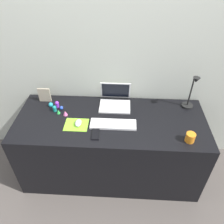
# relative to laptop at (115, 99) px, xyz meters

# --- Properties ---
(ground_plane) EXTENTS (6.00, 6.00, 0.00)m
(ground_plane) POSITION_rel_laptop_xyz_m (-0.03, -0.24, -0.79)
(ground_plane) COLOR #59514C
(back_wall) EXTENTS (2.97, 0.05, 1.68)m
(back_wall) POSITION_rel_laptop_xyz_m (-0.03, 0.15, 0.05)
(back_wall) COLOR beige
(back_wall) RESTS_ON ground_plane
(desk) EXTENTS (1.77, 0.71, 0.74)m
(desk) POSITION_rel_laptop_xyz_m (-0.03, -0.24, -0.42)
(desk) COLOR black
(desk) RESTS_ON ground_plane
(laptop) EXTENTS (0.30, 0.26, 0.21)m
(laptop) POSITION_rel_laptop_xyz_m (0.00, 0.00, 0.00)
(laptop) COLOR white
(laptop) RESTS_ON desk
(keyboard) EXTENTS (0.41, 0.13, 0.02)m
(keyboard) POSITION_rel_laptop_xyz_m (-0.00, -0.32, -0.04)
(keyboard) COLOR white
(keyboard) RESTS_ON desk
(mousepad) EXTENTS (0.21, 0.17, 0.00)m
(mousepad) POSITION_rel_laptop_xyz_m (-0.33, -0.34, -0.05)
(mousepad) COLOR #8CDB33
(mousepad) RESTS_ON desk
(mouse) EXTENTS (0.06, 0.10, 0.03)m
(mouse) POSITION_rel_laptop_xyz_m (-0.31, -0.33, -0.03)
(mouse) COLOR white
(mouse) RESTS_ON mousepad
(cell_phone) EXTENTS (0.07, 0.13, 0.01)m
(cell_phone) POSITION_rel_laptop_xyz_m (-0.15, -0.45, -0.05)
(cell_phone) COLOR black
(cell_phone) RESTS_ON desk
(desk_lamp) EXTENTS (0.11, 0.14, 0.36)m
(desk_lamp) POSITION_rel_laptop_xyz_m (0.71, -0.02, 0.12)
(desk_lamp) COLOR black
(desk_lamp) RESTS_ON desk
(picture_frame) EXTENTS (0.12, 0.02, 0.15)m
(picture_frame) POSITION_rel_laptop_xyz_m (-0.71, 0.00, 0.02)
(picture_frame) COLOR #B2A58C
(picture_frame) RESTS_ON desk
(coffee_mug) EXTENTS (0.08, 0.08, 0.08)m
(coffee_mug) POSITION_rel_laptop_xyz_m (0.64, -0.48, -0.01)
(coffee_mug) COLOR orange
(coffee_mug) RESTS_ON desk
(toy_figurine_green) EXTENTS (0.03, 0.03, 0.04)m
(toy_figurine_green) POSITION_rel_laptop_xyz_m (-0.53, -0.18, -0.03)
(toy_figurine_green) COLOR green
(toy_figurine_green) RESTS_ON desk
(toy_figurine_pink) EXTENTS (0.04, 0.04, 0.05)m
(toy_figurine_pink) POSITION_rel_laptop_xyz_m (-0.46, -0.20, -0.03)
(toy_figurine_pink) COLOR pink
(toy_figurine_pink) RESTS_ON desk
(toy_figurine_blue) EXTENTS (0.03, 0.03, 0.04)m
(toy_figurine_blue) POSITION_rel_laptop_xyz_m (-0.52, -0.12, -0.04)
(toy_figurine_blue) COLOR blue
(toy_figurine_blue) RESTS_ON desk
(toy_figurine_cyan) EXTENTS (0.04, 0.04, 0.05)m
(toy_figurine_cyan) POSITION_rel_laptop_xyz_m (-0.63, -0.09, -0.03)
(toy_figurine_cyan) COLOR #28B7CC
(toy_figurine_cyan) RESTS_ON desk
(toy_figurine_purple) EXTENTS (0.04, 0.04, 0.07)m
(toy_figurine_purple) POSITION_rel_laptop_xyz_m (-0.57, -0.09, -0.02)
(toy_figurine_purple) COLOR purple
(toy_figurine_purple) RESTS_ON desk
(toy_figurine_teal) EXTENTS (0.04, 0.04, 0.06)m
(toy_figurine_teal) POSITION_rel_laptop_xyz_m (-0.57, -0.15, -0.02)
(toy_figurine_teal) COLOR teal
(toy_figurine_teal) RESTS_ON desk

